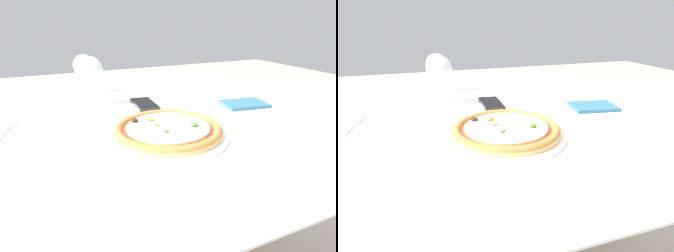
# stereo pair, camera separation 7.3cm
# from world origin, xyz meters

# --- Properties ---
(dining_table) EXTENTS (1.37, 1.18, 0.75)m
(dining_table) POSITION_xyz_m (0.00, 0.00, 0.67)
(dining_table) COLOR #997047
(dining_table) RESTS_ON ground_plane
(pizza_plate) EXTENTS (0.31, 0.31, 0.04)m
(pizza_plate) POSITION_xyz_m (0.13, -0.20, 0.76)
(pizza_plate) COLOR white
(pizza_plate) RESTS_ON dining_table
(fork) EXTENTS (0.05, 0.17, 0.00)m
(fork) POSITION_xyz_m (-0.27, 0.01, 0.75)
(fork) COLOR silver
(fork) RESTS_ON dining_table
(wine_glass_far_left) EXTENTS (0.09, 0.09, 0.16)m
(wine_glass_far_left) POSITION_xyz_m (0.01, 0.34, 0.86)
(wine_glass_far_left) COLOR silver
(wine_glass_far_left) RESTS_ON dining_table
(wine_glass_far_right) EXTENTS (0.09, 0.09, 0.17)m
(wine_glass_far_right) POSITION_xyz_m (-0.00, 0.16, 0.87)
(wine_glass_far_right) COLOR silver
(wine_glass_far_right) RESTS_ON dining_table
(cell_phone) EXTENTS (0.08, 0.15, 0.01)m
(cell_phone) POSITION_xyz_m (0.17, 0.09, 0.75)
(cell_phone) COLOR #232328
(cell_phone) RESTS_ON dining_table
(napkin_folded) EXTENTS (0.17, 0.13, 0.01)m
(napkin_folded) POSITION_xyz_m (0.49, -0.06, 0.75)
(napkin_folded) COLOR #2D607A
(napkin_folded) RESTS_ON dining_table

